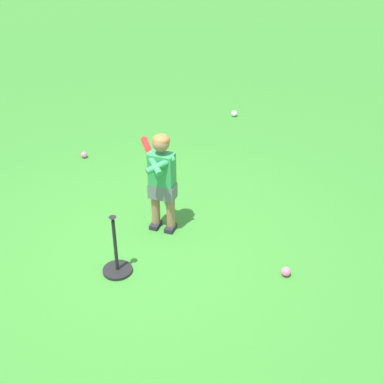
# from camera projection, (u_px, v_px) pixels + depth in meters

# --- Properties ---
(ground_plane) EXTENTS (40.00, 40.00, 0.00)m
(ground_plane) POSITION_uv_depth(u_px,v_px,m) (147.00, 250.00, 5.12)
(ground_plane) COLOR #38842D
(child_batter) EXTENTS (0.61, 0.39, 1.08)m
(child_batter) POSITION_uv_depth(u_px,v_px,m) (161.00, 174.00, 5.12)
(child_batter) COLOR #232328
(child_batter) RESTS_ON ground
(play_ball_behind_batter) EXTENTS (0.10, 0.10, 0.10)m
(play_ball_behind_batter) POSITION_uv_depth(u_px,v_px,m) (234.00, 113.00, 7.98)
(play_ball_behind_batter) COLOR white
(play_ball_behind_batter) RESTS_ON ground
(play_ball_far_right) EXTENTS (0.09, 0.09, 0.09)m
(play_ball_far_right) POSITION_uv_depth(u_px,v_px,m) (286.00, 272.00, 4.78)
(play_ball_far_right) COLOR pink
(play_ball_far_right) RESTS_ON ground
(play_ball_midfield) EXTENTS (0.08, 0.08, 0.08)m
(play_ball_midfield) POSITION_uv_depth(u_px,v_px,m) (84.00, 155.00, 6.80)
(play_ball_midfield) COLOR pink
(play_ball_midfield) RESTS_ON ground
(batting_tee) EXTENTS (0.28, 0.28, 0.62)m
(batting_tee) POSITION_uv_depth(u_px,v_px,m) (117.00, 263.00, 4.79)
(batting_tee) COLOR black
(batting_tee) RESTS_ON ground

